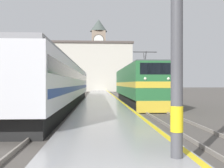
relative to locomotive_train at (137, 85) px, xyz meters
name	(u,v)px	position (x,y,z in m)	size (l,w,h in m)	color
ground_plane	(101,100)	(-3.57, 7.24, -1.95)	(200.00, 200.00, 0.00)	#514C47
platform	(102,101)	(-3.57, 2.24, -1.77)	(3.87, 140.00, 0.37)	#999999
rail_track_near	(134,102)	(0.00, 2.24, -1.92)	(2.84, 140.00, 0.16)	#514C47
rail_track_far	(69,102)	(-7.19, 2.24, -1.92)	(2.83, 140.00, 0.16)	#514C47
locomotive_train	(137,85)	(0.00, 0.00, 0.00)	(2.92, 18.14, 4.79)	black
passenger_train	(64,84)	(-7.19, -1.93, 0.09)	(2.92, 31.67, 3.78)	black
clock_tower	(99,52)	(-3.70, 55.42, 9.94)	(5.28, 5.28, 22.15)	gray
station_building	(88,67)	(-6.48, 43.32, 4.45)	(23.19, 9.09, 12.76)	beige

